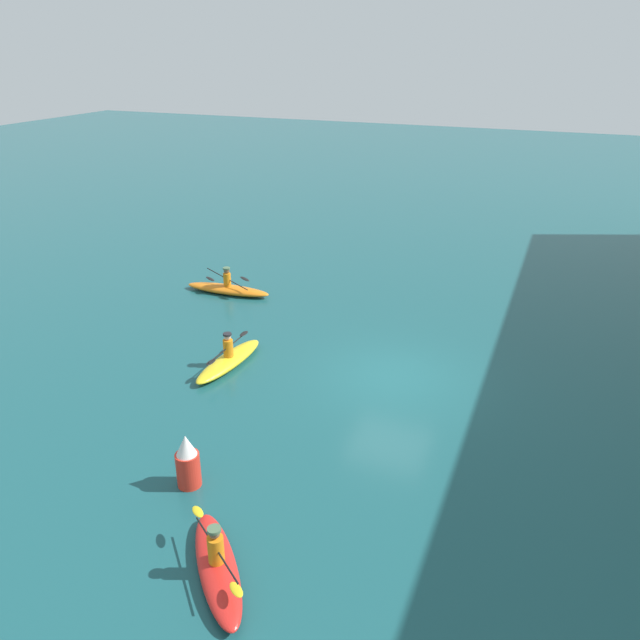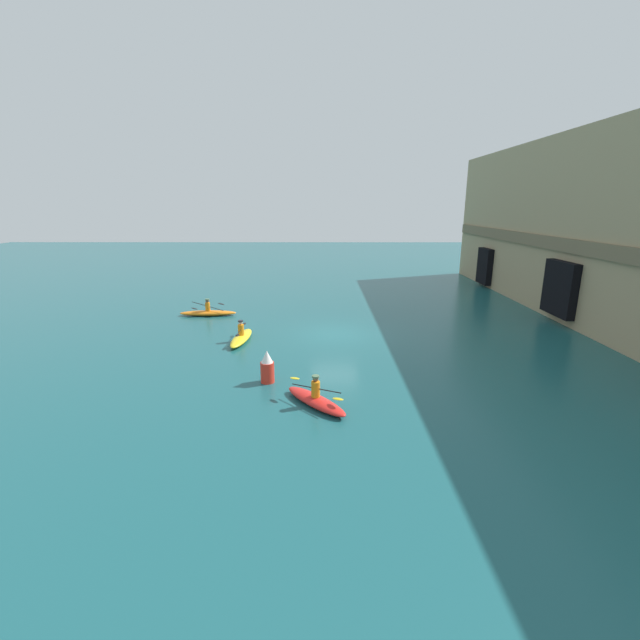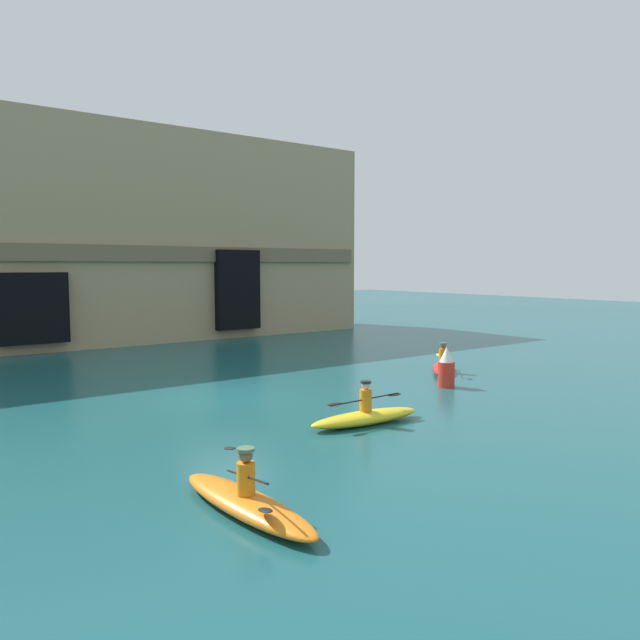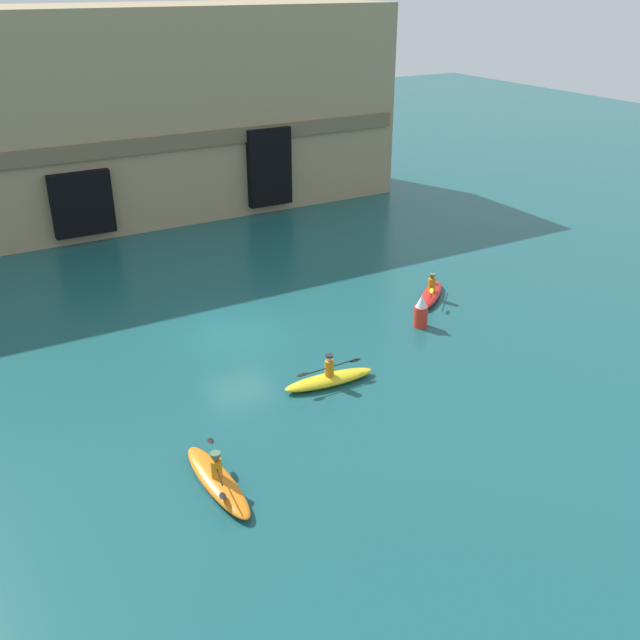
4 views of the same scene
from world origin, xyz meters
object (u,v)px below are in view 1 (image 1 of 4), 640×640
kayak_yellow (229,360)px  kayak_red (217,565)px  kayak_orange (228,289)px  marker_buoy (188,462)px

kayak_yellow → kayak_red: size_ratio=1.19×
kayak_yellow → kayak_orange: 6.12m
kayak_orange → kayak_yellow: bearing=117.7°
kayak_orange → kayak_red: bearing=116.6°
marker_buoy → kayak_orange: bearing=-154.3°
kayak_red → marker_buoy: size_ratio=2.07×
kayak_yellow → marker_buoy: size_ratio=2.46×
kayak_yellow → marker_buoy: 5.69m
kayak_orange → marker_buoy: size_ratio=2.70×
kayak_red → marker_buoy: bearing=3.0°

